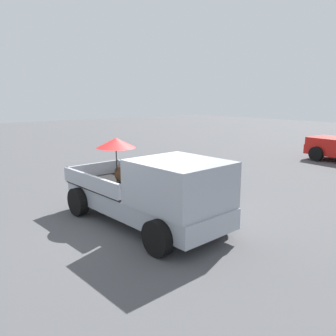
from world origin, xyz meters
TOP-DOWN VIEW (x-y plane):
  - ground_plane at (0.00, 0.00)m, footprint 80.00×80.00m
  - pickup_truck_main at (0.45, 0.02)m, footprint 5.14×2.45m

SIDE VIEW (x-z plane):
  - ground_plane at x=0.00m, z-range 0.00..0.00m
  - pickup_truck_main at x=0.45m, z-range -0.15..2.06m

